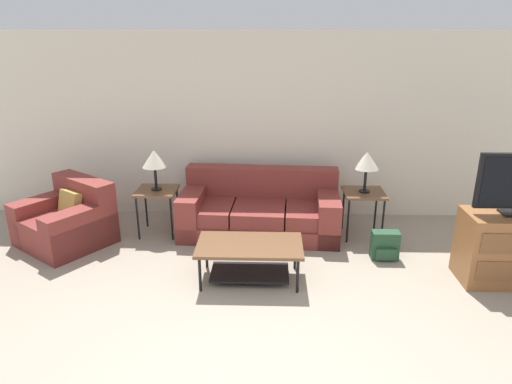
{
  "coord_description": "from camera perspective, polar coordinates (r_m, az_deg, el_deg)",
  "views": [
    {
      "loc": [
        0.12,
        -2.64,
        2.57
      ],
      "look_at": [
        -0.04,
        2.38,
        0.8
      ],
      "focal_mm": 32.0,
      "sensor_mm": 36.0,
      "label": 1
    }
  ],
  "objects": [
    {
      "name": "backpack",
      "position": [
        5.67,
        15.81,
        -6.48
      ],
      "size": [
        0.32,
        0.24,
        0.35
      ],
      "color": "#23472D",
      "rests_on": "ground_plane"
    },
    {
      "name": "armchair",
      "position": [
        6.29,
        -22.52,
        -3.42
      ],
      "size": [
        1.36,
        1.34,
        0.8
      ],
      "color": "maroon",
      "rests_on": "ground_plane"
    },
    {
      "name": "wall_back",
      "position": [
        6.5,
        0.71,
        8.13
      ],
      "size": [
        8.68,
        0.06,
        2.6
      ],
      "color": "silver",
      "rests_on": "ground_plane"
    },
    {
      "name": "table_lamp_left",
      "position": [
        5.98,
        -12.6,
        4.0
      ],
      "size": [
        0.31,
        0.31,
        0.53
      ],
      "color": "black",
      "rests_on": "side_table_left"
    },
    {
      "name": "table_lamp_right",
      "position": [
        5.93,
        13.68,
        3.77
      ],
      "size": [
        0.31,
        0.31,
        0.53
      ],
      "color": "black",
      "rests_on": "side_table_right"
    },
    {
      "name": "couch",
      "position": [
        6.13,
        0.5,
        -2.41
      ],
      "size": [
        2.13,
        1.08,
        0.82
      ],
      "color": "maroon",
      "rests_on": "ground_plane"
    },
    {
      "name": "coffee_table",
      "position": [
        4.96,
        -0.79,
        -7.65
      ],
      "size": [
        1.13,
        0.63,
        0.43
      ],
      "color": "brown",
      "rests_on": "ground_plane"
    },
    {
      "name": "side_table_right",
      "position": [
        6.07,
        13.33,
        -0.58
      ],
      "size": [
        0.52,
        0.5,
        0.62
      ],
      "color": "brown",
      "rests_on": "ground_plane"
    },
    {
      "name": "tv_console",
      "position": [
        5.61,
        29.17,
        -6.12
      ],
      "size": [
        1.01,
        0.53,
        0.78
      ],
      "color": "#935B33",
      "rests_on": "ground_plane"
    },
    {
      "name": "side_table_left",
      "position": [
        6.13,
        -12.28,
        -0.3
      ],
      "size": [
        0.52,
        0.5,
        0.62
      ],
      "color": "brown",
      "rests_on": "ground_plane"
    }
  ]
}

